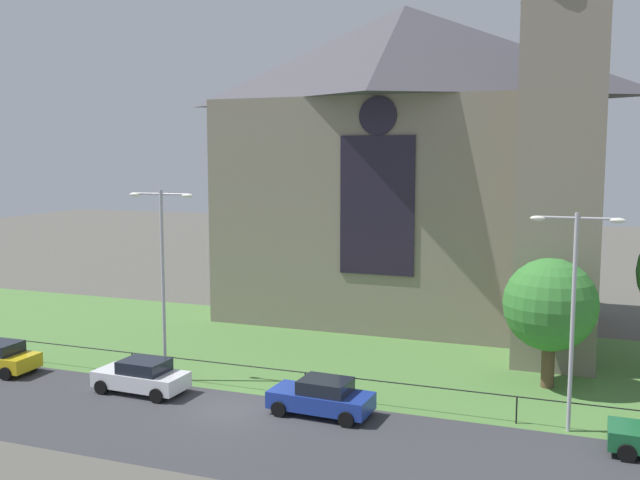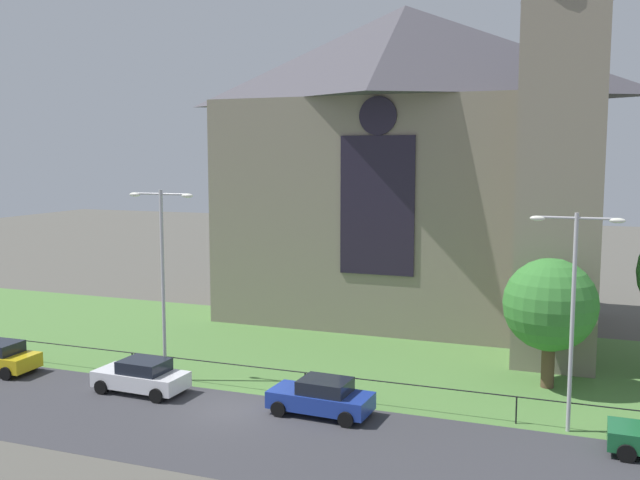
% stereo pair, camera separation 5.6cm
% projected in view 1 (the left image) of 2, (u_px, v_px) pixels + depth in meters
% --- Properties ---
extents(ground, '(160.00, 160.00, 0.00)m').
position_uv_depth(ground, '(317.00, 349.00, 39.19)').
color(ground, '#56544C').
extents(road_asphalt, '(120.00, 8.00, 0.01)m').
position_uv_depth(road_asphalt, '(209.00, 426.00, 28.02)').
color(road_asphalt, '#38383D').
rests_on(road_asphalt, ground).
extents(grass_verge, '(120.00, 20.00, 0.01)m').
position_uv_depth(grass_verge, '(304.00, 359.00, 37.33)').
color(grass_verge, '#517F3D').
rests_on(grass_verge, ground).
extents(church_building, '(23.20, 16.20, 26.00)m').
position_uv_depth(church_building, '(413.00, 160.00, 45.42)').
color(church_building, gray).
rests_on(church_building, ground).
extents(iron_railing, '(36.05, 0.07, 1.13)m').
position_uv_depth(iron_railing, '(305.00, 375.00, 31.30)').
color(iron_railing, black).
rests_on(iron_railing, ground).
extents(tree_right_near, '(4.23, 4.23, 5.98)m').
position_uv_depth(tree_right_near, '(550.00, 305.00, 32.31)').
color(tree_right_near, brown).
rests_on(tree_right_near, ground).
extents(streetlamp_near, '(3.37, 0.26, 9.01)m').
position_uv_depth(streetlamp_near, '(162.00, 262.00, 33.12)').
color(streetlamp_near, '#B2B2B7').
rests_on(streetlamp_near, ground).
extents(streetlamp_far, '(3.37, 0.26, 8.45)m').
position_uv_depth(streetlamp_far, '(574.00, 294.00, 26.90)').
color(streetlamp_far, '#B2B2B7').
rests_on(streetlamp_far, ground).
extents(parked_car_white, '(4.26, 2.15, 1.51)m').
position_uv_depth(parked_car_white, '(142.00, 376.00, 31.94)').
color(parked_car_white, silver).
rests_on(parked_car_white, ground).
extents(parked_car_blue, '(4.28, 2.19, 1.51)m').
position_uv_depth(parked_car_blue, '(322.00, 397.00, 29.19)').
color(parked_car_blue, '#1E3899').
rests_on(parked_car_blue, ground).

